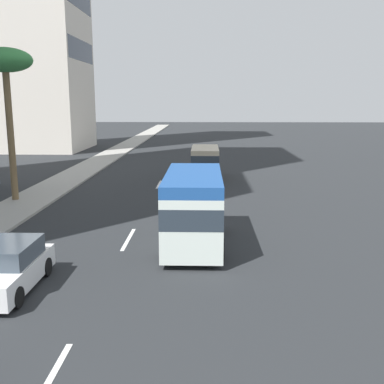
{
  "coord_description": "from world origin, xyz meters",
  "views": [
    {
      "loc": [
        -2.79,
        -3.37,
        5.98
      ],
      "look_at": [
        19.2,
        -2.73,
        1.57
      ],
      "focal_mm": 42.49,
      "sensor_mm": 36.0,
      "label": 1
    }
  ],
  "objects_px": {
    "van_lead": "(205,161)",
    "minibus_fourth": "(194,206)",
    "car_third": "(7,268)",
    "palm_tree": "(5,66)"
  },
  "relations": [
    {
      "from": "palm_tree",
      "to": "car_third",
      "type": "bearing_deg",
      "value": -158.3
    },
    {
      "from": "car_third",
      "to": "van_lead",
      "type": "bearing_deg",
      "value": 163.7
    },
    {
      "from": "car_third",
      "to": "palm_tree",
      "type": "xyz_separation_m",
      "value": [
        12.91,
        5.14,
        7.22
      ]
    },
    {
      "from": "minibus_fourth",
      "to": "palm_tree",
      "type": "height_order",
      "value": "palm_tree"
    },
    {
      "from": "van_lead",
      "to": "palm_tree",
      "type": "height_order",
      "value": "palm_tree"
    },
    {
      "from": "van_lead",
      "to": "minibus_fourth",
      "type": "distance_m",
      "value": 16.8
    },
    {
      "from": "car_third",
      "to": "palm_tree",
      "type": "bearing_deg",
      "value": -158.3
    },
    {
      "from": "van_lead",
      "to": "car_third",
      "type": "bearing_deg",
      "value": 163.7
    },
    {
      "from": "van_lead",
      "to": "car_third",
      "type": "relative_size",
      "value": 1.29
    },
    {
      "from": "minibus_fourth",
      "to": "palm_tree",
      "type": "xyz_separation_m",
      "value": [
        8.08,
        11.0,
        6.27
      ]
    }
  ]
}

